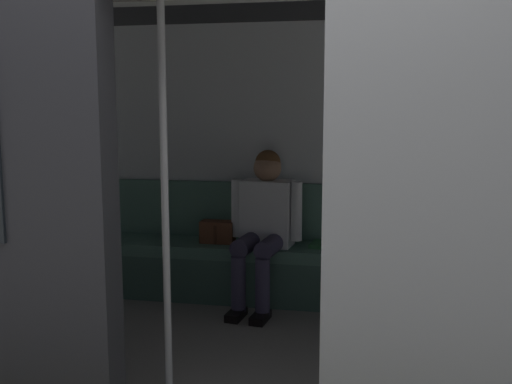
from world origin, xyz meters
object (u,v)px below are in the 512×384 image
(book, at_px, (321,244))
(grab_pole_door, at_px, (165,198))
(person_seated, at_px, (264,218))
(bench_seat, at_px, (288,260))
(handbag, at_px, (218,232))
(train_car, at_px, (257,109))

(book, height_order, grab_pole_door, grab_pole_door)
(person_seated, relative_size, book, 5.31)
(bench_seat, distance_m, book, 0.28)
(grab_pole_door, bearing_deg, bench_seat, -102.35)
(handbag, height_order, grab_pole_door, grab_pole_door)
(train_car, xyz_separation_m, grab_pole_door, (0.31, 0.68, -0.42))
(grab_pole_door, bearing_deg, book, -109.41)
(train_car, height_order, person_seated, train_car)
(train_car, distance_m, book, 1.50)
(train_car, bearing_deg, handbag, -63.59)
(bench_seat, xyz_separation_m, handbag, (0.56, -0.04, 0.19))
(train_car, relative_size, grab_pole_door, 3.03)
(handbag, xyz_separation_m, book, (-0.80, -0.03, -0.07))
(train_car, height_order, book, train_car)
(person_seated, height_order, handbag, person_seated)
(bench_seat, bearing_deg, person_seated, 16.78)
(person_seated, relative_size, grab_pole_door, 0.55)
(train_car, xyz_separation_m, handbag, (0.51, -1.02, -0.95))
(handbag, bearing_deg, grab_pole_door, 96.50)
(train_car, bearing_deg, person_seated, -82.30)
(train_car, xyz_separation_m, book, (-0.30, -1.06, -1.02))
(book, relative_size, grab_pole_door, 0.10)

